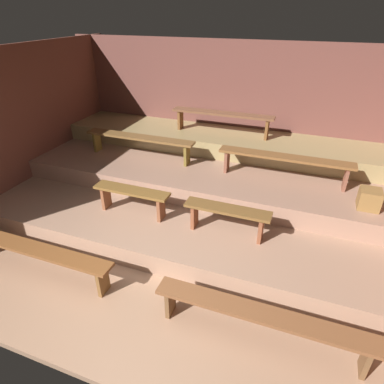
{
  "coord_description": "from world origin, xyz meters",
  "views": [
    {
      "loc": [
        1.62,
        -1.8,
        3.13
      ],
      "look_at": [
        0.1,
        2.27,
        0.67
      ],
      "focal_mm": 30.74,
      "sensor_mm": 36.0,
      "label": 1
    }
  ],
  "objects_px": {
    "bench_middle_right": "(284,160)",
    "wooden_crate_middle": "(369,199)",
    "bench_middle_left": "(139,140)",
    "bench_floor_left": "(34,252)",
    "bench_floor_right": "(261,317)",
    "bench_upper_center": "(222,116)",
    "bench_lower_left": "(132,195)",
    "bench_lower_right": "(227,214)"
  },
  "relations": [
    {
      "from": "bench_lower_right",
      "to": "bench_middle_right",
      "type": "distance_m",
      "value": 1.49
    },
    {
      "from": "bench_floor_left",
      "to": "bench_floor_right",
      "type": "height_order",
      "value": "same"
    },
    {
      "from": "bench_lower_right",
      "to": "bench_middle_left",
      "type": "height_order",
      "value": "bench_middle_left"
    },
    {
      "from": "bench_floor_left",
      "to": "bench_upper_center",
      "type": "height_order",
      "value": "bench_upper_center"
    },
    {
      "from": "bench_floor_left",
      "to": "bench_lower_left",
      "type": "xyz_separation_m",
      "value": [
        0.73,
        1.32,
        0.29
      ]
    },
    {
      "from": "bench_lower_left",
      "to": "wooden_crate_middle",
      "type": "height_order",
      "value": "wooden_crate_middle"
    },
    {
      "from": "bench_lower_left",
      "to": "bench_lower_right",
      "type": "height_order",
      "value": "same"
    },
    {
      "from": "bench_floor_right",
      "to": "wooden_crate_middle",
      "type": "height_order",
      "value": "wooden_crate_middle"
    },
    {
      "from": "bench_floor_right",
      "to": "bench_upper_center",
      "type": "relative_size",
      "value": 1.15
    },
    {
      "from": "bench_lower_left",
      "to": "bench_middle_left",
      "type": "height_order",
      "value": "bench_middle_left"
    },
    {
      "from": "bench_lower_right",
      "to": "bench_middle_left",
      "type": "relative_size",
      "value": 0.56
    },
    {
      "from": "bench_upper_center",
      "to": "wooden_crate_middle",
      "type": "xyz_separation_m",
      "value": [
        2.58,
        -1.44,
        -0.51
      ]
    },
    {
      "from": "bench_floor_right",
      "to": "wooden_crate_middle",
      "type": "bearing_deg",
      "value": 63.42
    },
    {
      "from": "bench_middle_left",
      "to": "bench_middle_right",
      "type": "distance_m",
      "value": 2.63
    },
    {
      "from": "bench_floor_left",
      "to": "bench_lower_left",
      "type": "bearing_deg",
      "value": 61.01
    },
    {
      "from": "bench_floor_left",
      "to": "wooden_crate_middle",
      "type": "relative_size",
      "value": 8.01
    },
    {
      "from": "bench_middle_right",
      "to": "wooden_crate_middle",
      "type": "bearing_deg",
      "value": -20.55
    },
    {
      "from": "bench_upper_center",
      "to": "bench_floor_left",
      "type": "bearing_deg",
      "value": -112.0
    },
    {
      "from": "bench_floor_left",
      "to": "bench_middle_left",
      "type": "xyz_separation_m",
      "value": [
        0.16,
        2.65,
        0.63
      ]
    },
    {
      "from": "bench_lower_left",
      "to": "bench_upper_center",
      "type": "xyz_separation_m",
      "value": [
        0.73,
        2.31,
        0.65
      ]
    },
    {
      "from": "bench_upper_center",
      "to": "bench_middle_right",
      "type": "bearing_deg",
      "value": -36.05
    },
    {
      "from": "bench_lower_right",
      "to": "bench_floor_left",
      "type": "bearing_deg",
      "value": -149.37
    },
    {
      "from": "bench_floor_left",
      "to": "bench_lower_right",
      "type": "height_order",
      "value": "bench_lower_right"
    },
    {
      "from": "bench_lower_left",
      "to": "bench_middle_right",
      "type": "bearing_deg",
      "value": 32.97
    },
    {
      "from": "bench_lower_left",
      "to": "bench_middle_left",
      "type": "distance_m",
      "value": 1.49
    },
    {
      "from": "bench_floor_left",
      "to": "bench_upper_center",
      "type": "relative_size",
      "value": 1.15
    },
    {
      "from": "bench_floor_right",
      "to": "bench_lower_left",
      "type": "height_order",
      "value": "bench_lower_left"
    },
    {
      "from": "bench_lower_left",
      "to": "bench_middle_right",
      "type": "xyz_separation_m",
      "value": [
        2.06,
        1.34,
        0.34
      ]
    },
    {
      "from": "wooden_crate_middle",
      "to": "bench_floor_left",
      "type": "bearing_deg",
      "value": -151.62
    },
    {
      "from": "bench_lower_left",
      "to": "wooden_crate_middle",
      "type": "relative_size",
      "value": 4.21
    },
    {
      "from": "bench_middle_right",
      "to": "wooden_crate_middle",
      "type": "xyz_separation_m",
      "value": [
        1.25,
        -0.47,
        -0.2
      ]
    },
    {
      "from": "bench_middle_left",
      "to": "wooden_crate_middle",
      "type": "bearing_deg",
      "value": -6.88
    },
    {
      "from": "bench_floor_right",
      "to": "bench_middle_left",
      "type": "xyz_separation_m",
      "value": [
        -2.79,
        2.65,
        0.63
      ]
    },
    {
      "from": "bench_middle_right",
      "to": "bench_lower_right",
      "type": "bearing_deg",
      "value": -113.08
    },
    {
      "from": "bench_lower_left",
      "to": "wooden_crate_middle",
      "type": "distance_m",
      "value": 3.43
    },
    {
      "from": "bench_middle_left",
      "to": "wooden_crate_middle",
      "type": "distance_m",
      "value": 3.92
    },
    {
      "from": "bench_upper_center",
      "to": "bench_lower_left",
      "type": "bearing_deg",
      "value": -107.67
    },
    {
      "from": "bench_upper_center",
      "to": "bench_middle_left",
      "type": "bearing_deg",
      "value": -143.45
    },
    {
      "from": "bench_lower_left",
      "to": "bench_upper_center",
      "type": "distance_m",
      "value": 2.51
    },
    {
      "from": "bench_lower_right",
      "to": "bench_middle_right",
      "type": "height_order",
      "value": "bench_middle_right"
    },
    {
      "from": "bench_floor_right",
      "to": "bench_middle_right",
      "type": "bearing_deg",
      "value": 93.42
    },
    {
      "from": "bench_middle_right",
      "to": "wooden_crate_middle",
      "type": "distance_m",
      "value": 1.35
    }
  ]
}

